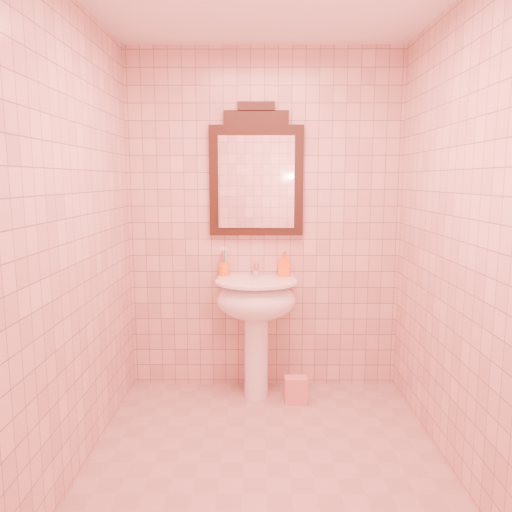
{
  "coord_description": "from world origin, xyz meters",
  "views": [
    {
      "loc": [
        -0.04,
        -2.57,
        1.56
      ],
      "look_at": [
        -0.06,
        0.55,
        1.09
      ],
      "focal_mm": 35.0,
      "sensor_mm": 36.0,
      "label": 1
    }
  ],
  "objects_px": {
    "mirror": "(256,175)",
    "toothbrush_cup": "(224,268)",
    "soap_dispenser": "(284,264)",
    "towel": "(296,390)",
    "pedestal_sink": "(256,308)"
  },
  "relations": [
    {
      "from": "toothbrush_cup",
      "to": "soap_dispenser",
      "type": "distance_m",
      "value": 0.45
    },
    {
      "from": "pedestal_sink",
      "to": "towel",
      "type": "relative_size",
      "value": 4.53
    },
    {
      "from": "soap_dispenser",
      "to": "towel",
      "type": "xyz_separation_m",
      "value": [
        0.07,
        -0.26,
        -0.86
      ]
    },
    {
      "from": "pedestal_sink",
      "to": "toothbrush_cup",
      "type": "distance_m",
      "value": 0.39
    },
    {
      "from": "mirror",
      "to": "towel",
      "type": "relative_size",
      "value": 4.96
    },
    {
      "from": "soap_dispenser",
      "to": "mirror",
      "type": "bearing_deg",
      "value": 171.77
    },
    {
      "from": "toothbrush_cup",
      "to": "soap_dispenser",
      "type": "relative_size",
      "value": 1.01
    },
    {
      "from": "soap_dispenser",
      "to": "toothbrush_cup",
      "type": "bearing_deg",
      "value": -177.9
    },
    {
      "from": "soap_dispenser",
      "to": "pedestal_sink",
      "type": "bearing_deg",
      "value": -138.06
    },
    {
      "from": "mirror",
      "to": "toothbrush_cup",
      "type": "bearing_deg",
      "value": -174.92
    },
    {
      "from": "soap_dispenser",
      "to": "towel",
      "type": "distance_m",
      "value": 0.9
    },
    {
      "from": "pedestal_sink",
      "to": "soap_dispenser",
      "type": "height_order",
      "value": "soap_dispenser"
    },
    {
      "from": "mirror",
      "to": "toothbrush_cup",
      "type": "distance_m",
      "value": 0.73
    },
    {
      "from": "toothbrush_cup",
      "to": "towel",
      "type": "relative_size",
      "value": 0.98
    },
    {
      "from": "pedestal_sink",
      "to": "mirror",
      "type": "height_order",
      "value": "mirror"
    }
  ]
}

